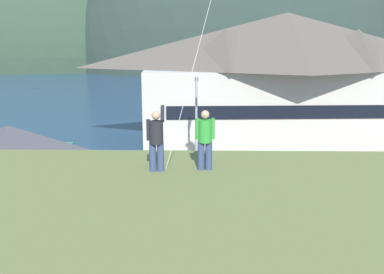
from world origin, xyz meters
The scene contains 17 objects.
ground_plane centered at (0.00, 0.00, 0.00)m, with size 600.00×600.00×0.00m, color #66604C.
parking_lot_pad centered at (0.00, 5.00, 0.05)m, with size 40.00×20.00×0.10m, color gray.
bay_water centered at (0.00, 60.00, 0.01)m, with size 360.00×84.00×0.03m, color navy.
far_hill_east_peak centered at (8.37, 115.17, 0.00)m, with size 97.72×58.29×83.36m, color #2D3D33.
harbor_lodge centered at (7.19, 21.38, 6.41)m, with size 27.75×13.41×12.04m.
storage_shed_near_lot centered at (-11.62, 4.90, 2.60)m, with size 7.00×5.04×5.02m.
storage_shed_waterside centered at (-2.38, 23.44, 2.28)m, with size 6.82×6.33×4.38m.
wharf_dock centered at (-0.88, 35.25, 0.35)m, with size 3.20×14.62×0.70m.
moored_boat_wharfside centered at (-4.59, 36.50, 0.72)m, with size 3.02×8.48×2.16m.
parked_car_lone_by_shed centered at (4.58, -0.05, 1.06)m, with size 4.31×2.27×1.82m.
parked_car_mid_row_center centered at (-2.97, 0.76, 1.06)m, with size 4.28×2.20×1.82m.
parked_car_mid_row_far centered at (-2.32, 5.73, 1.06)m, with size 4.35×2.36×1.82m.
parked_car_front_row_silver centered at (5.97, 6.62, 1.06)m, with size 4.34×2.34×1.82m.
parked_car_corner_spot centered at (-9.85, -0.63, 1.06)m, with size 4.22×2.09×1.82m.
parking_light_pole centered at (-0.90, 10.55, 4.18)m, with size 0.24×0.78×7.08m.
person_kite_flyer centered at (-1.86, -7.48, 7.21)m, with size 0.52×0.67×1.86m.
person_companion centered at (-0.48, -7.30, 7.19)m, with size 0.55×0.40×1.74m.
Camera 1 is at (-0.62, -19.56, 10.07)m, focal length 41.26 mm.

